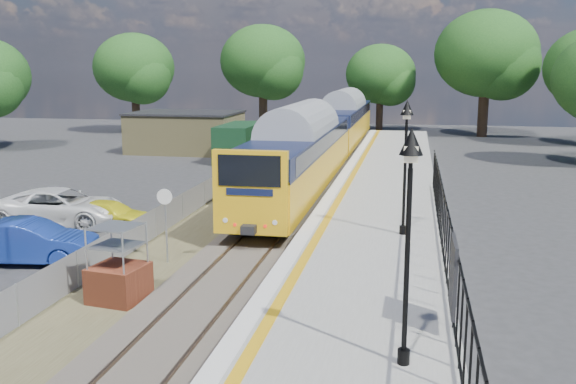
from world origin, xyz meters
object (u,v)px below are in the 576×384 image
(brick_plinth, at_px, (118,265))
(car_yellow, at_px, (110,214))
(victorian_lamp_south, at_px, (410,193))
(train, at_px, (327,132))
(speed_sign, at_px, (165,214))
(car_white, at_px, (61,207))
(car_blue, at_px, (29,242))
(victorian_lamp_north, at_px, (406,136))

(brick_plinth, bearing_deg, car_yellow, 117.79)
(victorian_lamp_south, bearing_deg, train, 100.41)
(victorian_lamp_south, height_order, brick_plinth, victorian_lamp_south)
(victorian_lamp_south, xyz_separation_m, speed_sign, (-8.00, 7.86, -2.55))
(speed_sign, bearing_deg, car_white, 141.87)
(victorian_lamp_south, xyz_separation_m, car_blue, (-12.61, 7.08, -3.55))
(brick_plinth, bearing_deg, car_white, 128.96)
(victorian_lamp_north, bearing_deg, victorian_lamp_south, -88.85)
(speed_sign, bearing_deg, brick_plinth, -94.09)
(car_blue, bearing_deg, victorian_lamp_south, -128.10)
(car_yellow, bearing_deg, victorian_lamp_south, -130.39)
(victorian_lamp_north, relative_size, car_yellow, 1.24)
(car_white, bearing_deg, car_yellow, -92.24)
(train, bearing_deg, victorian_lamp_south, -79.59)
(brick_plinth, distance_m, speed_sign, 3.68)
(victorian_lamp_south, bearing_deg, speed_sign, 135.49)
(car_yellow, xyz_separation_m, car_white, (-2.20, -0.09, 0.24))
(victorian_lamp_north, relative_size, car_blue, 1.01)
(brick_plinth, distance_m, car_white, 10.25)
(train, height_order, car_white, train)
(brick_plinth, distance_m, car_yellow, 9.12)
(victorian_lamp_south, height_order, car_blue, victorian_lamp_south)
(victorian_lamp_south, height_order, train, victorian_lamp_south)
(speed_sign, bearing_deg, victorian_lamp_north, 11.23)
(car_blue, distance_m, car_yellow, 5.24)
(speed_sign, relative_size, car_yellow, 0.70)
(car_blue, bearing_deg, victorian_lamp_north, -85.55)
(train, distance_m, car_white, 19.90)
(brick_plinth, xyz_separation_m, car_blue, (-4.61, 2.83, -0.34))
(train, relative_size, car_yellow, 11.01)
(speed_sign, bearing_deg, car_blue, -174.46)
(car_white, bearing_deg, victorian_lamp_north, -103.31)
(victorian_lamp_north, distance_m, brick_plinth, 10.21)
(car_blue, bearing_deg, car_white, 10.85)
(victorian_lamp_south, distance_m, car_yellow, 17.76)
(train, bearing_deg, car_yellow, -110.94)
(train, bearing_deg, victorian_lamp_north, -75.11)
(brick_plinth, xyz_separation_m, car_yellow, (-4.24, 8.05, -0.55))
(speed_sign, xyz_separation_m, car_yellow, (-4.24, 4.44, -1.21))
(car_blue, relative_size, car_yellow, 1.23)
(victorian_lamp_south, bearing_deg, car_blue, 150.68)
(train, relative_size, car_white, 7.32)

